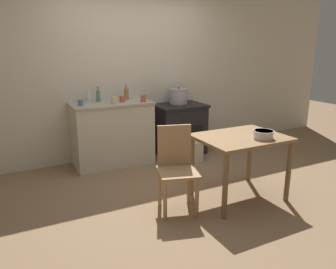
% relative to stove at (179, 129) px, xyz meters
% --- Properties ---
extents(ground_plane, '(14.00, 14.00, 0.00)m').
position_rel_stove_xyz_m(ground_plane, '(-0.65, -1.27, -0.40)').
color(ground_plane, '#896B4C').
extents(wall_back, '(8.00, 0.07, 2.55)m').
position_rel_stove_xyz_m(wall_back, '(-0.65, 0.32, 0.87)').
color(wall_back, beige).
rests_on(wall_back, ground_plane).
extents(counter_cabinet, '(1.15, 0.61, 0.93)m').
position_rel_stove_xyz_m(counter_cabinet, '(-1.13, -0.01, 0.06)').
color(counter_cabinet, beige).
rests_on(counter_cabinet, ground_plane).
extents(stove, '(0.79, 0.60, 0.80)m').
position_rel_stove_xyz_m(stove, '(0.00, 0.00, 0.00)').
color(stove, black).
rests_on(stove, ground_plane).
extents(work_table, '(0.97, 0.74, 0.74)m').
position_rel_stove_xyz_m(work_table, '(-0.19, -1.76, 0.22)').
color(work_table, olive).
rests_on(work_table, ground_plane).
extents(chair, '(0.50, 0.50, 0.90)m').
position_rel_stove_xyz_m(chair, '(-0.95, -1.66, 0.08)').
color(chair, '#A87F56').
rests_on(chair, ground_plane).
extents(flour_sack, '(0.24, 0.17, 0.30)m').
position_rel_stove_xyz_m(flour_sack, '(-0.01, -0.48, -0.25)').
color(flour_sack, beige).
rests_on(flour_sack, ground_plane).
extents(stock_pot, '(0.30, 0.30, 0.27)m').
position_rel_stove_xyz_m(stock_pot, '(0.03, 0.08, 0.52)').
color(stock_pot, '#A8A8AD').
rests_on(stock_pot, stove).
extents(mixing_bowl_large, '(0.22, 0.22, 0.09)m').
position_rel_stove_xyz_m(mixing_bowl_large, '(-0.04, -1.94, 0.39)').
color(mixing_bowl_large, silver).
rests_on(mixing_bowl_large, work_table).
extents(bottle_far_left, '(0.06, 0.06, 0.22)m').
position_rel_stove_xyz_m(bottle_far_left, '(-1.27, 0.12, 0.61)').
color(bottle_far_left, '#517F5B').
rests_on(bottle_far_left, counter_cabinet).
extents(bottle_left, '(0.07, 0.07, 0.22)m').
position_rel_stove_xyz_m(bottle_left, '(-0.84, 0.14, 0.61)').
color(bottle_left, olive).
rests_on(bottle_left, counter_cabinet).
extents(bottle_mid_left, '(0.06, 0.06, 0.22)m').
position_rel_stove_xyz_m(bottle_mid_left, '(-1.41, 0.13, 0.61)').
color(bottle_mid_left, silver).
rests_on(bottle_mid_left, counter_cabinet).
extents(cup_center_left, '(0.08, 0.08, 0.10)m').
position_rel_stove_xyz_m(cup_center_left, '(-0.70, -0.19, 0.57)').
color(cup_center_left, '#B74C42').
rests_on(cup_center_left, counter_cabinet).
extents(cup_center, '(0.07, 0.07, 0.08)m').
position_rel_stove_xyz_m(cup_center, '(-1.57, -0.09, 0.56)').
color(cup_center, '#4C6B99').
rests_on(cup_center, counter_cabinet).
extents(cup_center_right, '(0.08, 0.08, 0.10)m').
position_rel_stove_xyz_m(cup_center_right, '(-1.12, -0.15, 0.57)').
color(cup_center_right, beige).
rests_on(cup_center_right, counter_cabinet).
extents(cup_mid_right, '(0.08, 0.08, 0.08)m').
position_rel_stove_xyz_m(cup_mid_right, '(-0.97, -0.06, 0.57)').
color(cup_mid_right, '#B74C42').
rests_on(cup_mid_right, counter_cabinet).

